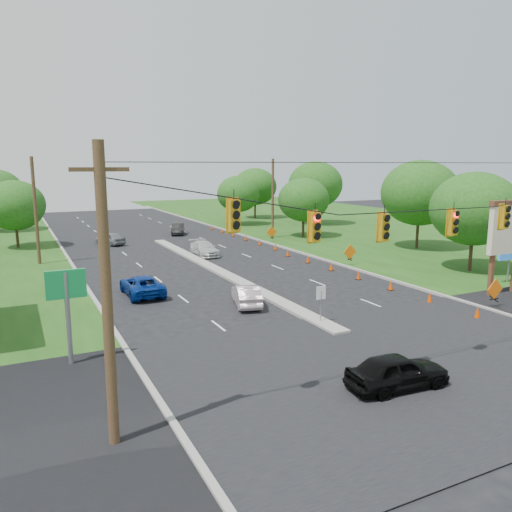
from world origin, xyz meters
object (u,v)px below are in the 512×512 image
pylon_sign (507,233)px  blue_pickup (142,285)px  white_sedan (246,295)px  black_sedan (397,371)px

pylon_sign → blue_pickup: bearing=155.2°
white_sedan → blue_pickup: 7.20m
black_sedan → blue_pickup: (-5.37, 17.90, -0.03)m
white_sedan → blue_pickup: size_ratio=0.81×
black_sedan → blue_pickup: bearing=20.6°
pylon_sign → blue_pickup: pylon_sign is taller
pylon_sign → black_sedan: bearing=-153.4°
black_sedan → blue_pickup: size_ratio=0.85×
black_sedan → blue_pickup: black_sedan is taller
blue_pickup → white_sedan: bearing=134.6°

